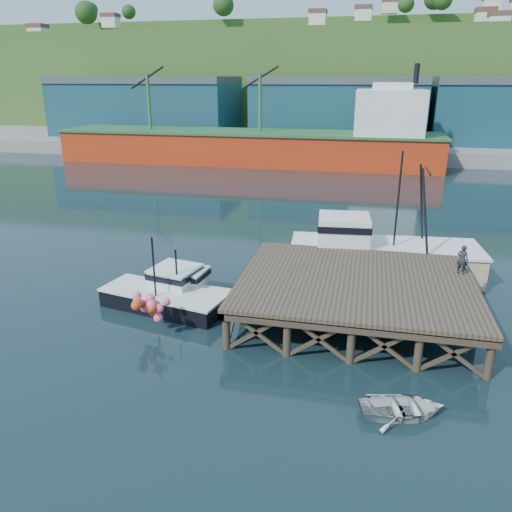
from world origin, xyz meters
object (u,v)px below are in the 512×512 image
(trawler, at_px, (380,250))
(dinghy, at_px, (402,408))
(boat_navy, at_px, (185,291))
(boat_black, at_px, (167,293))
(dockworker, at_px, (462,259))

(trawler, distance_m, dinghy, 14.59)
(boat_navy, height_order, trawler, trawler)
(boat_navy, xyz_separation_m, boat_black, (-0.78, -0.71, 0.10))
(boat_black, relative_size, dinghy, 2.32)
(boat_black, bearing_deg, trawler, 44.87)
(dinghy, bearing_deg, boat_black, 46.23)
(dockworker, bearing_deg, trawler, -23.82)
(boat_navy, xyz_separation_m, dockworker, (14.79, 2.35, 2.23))
(trawler, bearing_deg, boat_navy, -152.39)
(boat_navy, distance_m, dockworker, 15.14)
(trawler, bearing_deg, dockworker, -52.08)
(dockworker, bearing_deg, dinghy, 95.17)
(boat_navy, height_order, boat_black, boat_black)
(boat_black, height_order, dinghy, boat_black)
(boat_navy, relative_size, trawler, 0.47)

